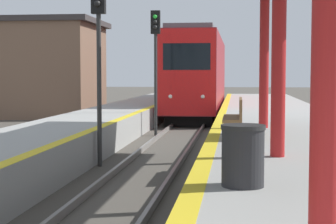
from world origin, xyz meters
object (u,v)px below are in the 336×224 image
(signal_mid, at_px, (99,37))
(trash_bin, at_px, (243,155))
(signal_far, at_px, (156,49))
(bench, at_px, (235,116))
(train, at_px, (199,75))

(signal_mid, distance_m, trash_bin, 8.00)
(signal_far, xyz_separation_m, bench, (3.13, -8.39, -1.97))
(signal_far, height_order, trash_bin, signal_far)
(signal_far, height_order, bench, signal_far)
(train, bearing_deg, trash_bin, -84.79)
(train, relative_size, signal_far, 3.32)
(signal_far, bearing_deg, signal_mid, -93.12)
(trash_bin, relative_size, bench, 0.46)
(train, relative_size, signal_mid, 3.32)
(train, xyz_separation_m, bench, (2.17, -19.20, -0.96))
(signal_mid, distance_m, bench, 4.16)
(trash_bin, xyz_separation_m, bench, (-0.12, 5.87, 0.08))
(bench, bearing_deg, signal_mid, 165.05)
(signal_mid, bearing_deg, trash_bin, -61.78)
(signal_far, distance_m, trash_bin, 14.77)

